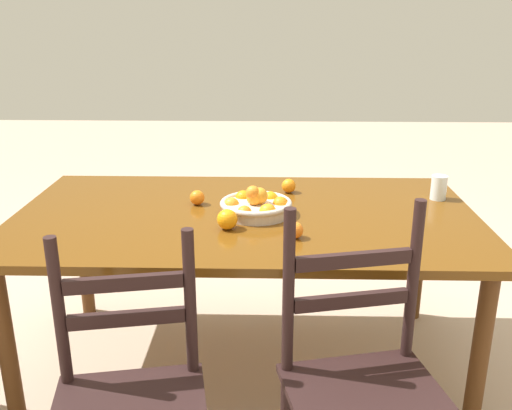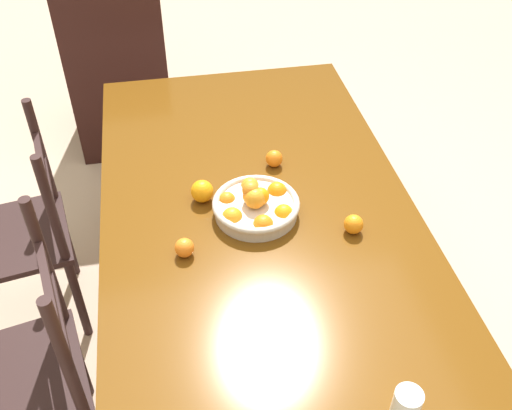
% 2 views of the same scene
% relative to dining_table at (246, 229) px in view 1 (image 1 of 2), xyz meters
% --- Properties ---
extents(ground_plane, '(12.00, 12.00, 0.00)m').
position_rel_dining_table_xyz_m(ground_plane, '(0.00, 0.00, -0.66)').
color(ground_plane, tan).
extents(dining_table, '(1.91, 1.08, 0.73)m').
position_rel_dining_table_xyz_m(dining_table, '(0.00, 0.00, 0.00)').
color(dining_table, '#5E360E').
rests_on(dining_table, ground).
extents(chair_by_cabinet, '(0.54, 0.54, 1.00)m').
position_rel_dining_table_xyz_m(chair_by_cabinet, '(-0.39, 0.81, -0.20)').
color(chair_by_cabinet, black).
rests_on(chair_by_cabinet, ground).
extents(fruit_bowl, '(0.30, 0.30, 0.13)m').
position_rel_dining_table_xyz_m(fruit_bowl, '(-0.05, 0.01, 0.11)').
color(fruit_bowl, beige).
rests_on(fruit_bowl, dining_table).
extents(orange_loose_0, '(0.06, 0.06, 0.06)m').
position_rel_dining_table_xyz_m(orange_loose_0, '(-0.19, 0.27, 0.10)').
color(orange_loose_0, orange).
rests_on(orange_loose_0, dining_table).
extents(orange_loose_1, '(0.08, 0.08, 0.08)m').
position_rel_dining_table_xyz_m(orange_loose_1, '(0.06, 0.19, 0.11)').
color(orange_loose_1, orange).
rests_on(orange_loose_1, dining_table).
extents(orange_loose_2, '(0.06, 0.06, 0.06)m').
position_rel_dining_table_xyz_m(orange_loose_2, '(0.21, -0.10, 0.10)').
color(orange_loose_2, orange).
rests_on(orange_loose_2, dining_table).
extents(orange_loose_3, '(0.06, 0.06, 0.06)m').
position_rel_dining_table_xyz_m(orange_loose_3, '(-0.19, -0.28, 0.10)').
color(orange_loose_3, orange).
rests_on(orange_loose_3, dining_table).
extents(drinking_glass, '(0.07, 0.07, 0.11)m').
position_rel_dining_table_xyz_m(drinking_glass, '(-0.85, -0.20, 0.12)').
color(drinking_glass, silver).
rests_on(drinking_glass, dining_table).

